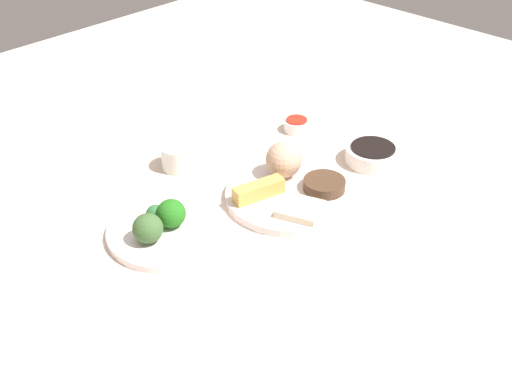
{
  "coord_description": "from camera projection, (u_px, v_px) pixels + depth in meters",
  "views": [
    {
      "loc": [
        -0.68,
        0.8,
        0.75
      ],
      "look_at": [
        0.02,
        0.07,
        0.06
      ],
      "focal_mm": 45.73,
      "sensor_mm": 36.0,
      "label": 1
    }
  ],
  "objects": [
    {
      "name": "soy_sauce_bowl_liquid",
      "position": [
        373.0,
        147.0,
        1.37
      ],
      "size": [
        0.09,
        0.09,
        0.0
      ],
      "primitive_type": "cylinder",
      "color": "black",
      "rests_on": "soy_sauce_bowl"
    },
    {
      "name": "broccoli_floret_1",
      "position": [
        171.0,
        213.0,
        1.17
      ],
      "size": [
        0.05,
        0.05,
        0.05
      ],
      "primitive_type": "sphere",
      "color": "#236E1B",
      "rests_on": "broccoli_plate"
    },
    {
      "name": "main_plate",
      "position": [
        291.0,
        196.0,
        1.27
      ],
      "size": [
        0.25,
        0.25,
        0.02
      ],
      "primitive_type": "cylinder",
      "color": "white",
      "rests_on": "tabletop"
    },
    {
      "name": "sauce_ramekin_sweet_and_sour_liquid",
      "position": [
        297.0,
        120.0,
        1.49
      ],
      "size": [
        0.05,
        0.05,
        0.0
      ],
      "primitive_type": "cylinder",
      "color": "red",
      "rests_on": "sauce_ramekin_sweet_and_sour"
    },
    {
      "name": "broccoli_floret_0",
      "position": [
        148.0,
        228.0,
        1.13
      ],
      "size": [
        0.05,
        0.05,
        0.05
      ],
      "primitive_type": "sphere",
      "color": "#3C5F30",
      "rests_on": "broccoli_plate"
    },
    {
      "name": "teacup",
      "position": [
        178.0,
        157.0,
        1.36
      ],
      "size": [
        0.07,
        0.07,
        0.05
      ],
      "primitive_type": "cylinder",
      "color": "silver",
      "rests_on": "tabletop"
    },
    {
      "name": "stir_fry_heap",
      "position": [
        324.0,
        185.0,
        1.27
      ],
      "size": [
        0.08,
        0.08,
        0.02
      ],
      "primitive_type": "cylinder",
      "color": "#4B3322",
      "rests_on": "main_plate"
    },
    {
      "name": "rice_scoop",
      "position": [
        284.0,
        160.0,
        1.3
      ],
      "size": [
        0.07,
        0.07,
        0.07
      ],
      "primitive_type": "sphere",
      "color": "tan",
      "rests_on": "main_plate"
    },
    {
      "name": "sauce_ramekin_sweet_and_sour",
      "position": [
        296.0,
        126.0,
        1.5
      ],
      "size": [
        0.06,
        0.06,
        0.03
      ],
      "primitive_type": "cylinder",
      "color": "white",
      "rests_on": "tabletop"
    },
    {
      "name": "crab_rangoon_wonton",
      "position": [
        300.0,
        209.0,
        1.21
      ],
      "size": [
        0.1,
        0.09,
        0.01
      ],
      "primitive_type": "cube",
      "rotation": [
        0.0,
        0.0,
        0.36
      ],
      "color": "beige",
      "rests_on": "main_plate"
    },
    {
      "name": "soy_sauce_bowl",
      "position": [
        372.0,
        155.0,
        1.38
      ],
      "size": [
        0.11,
        0.11,
        0.03
      ],
      "primitive_type": "cylinder",
      "color": "white",
      "rests_on": "tabletop"
    },
    {
      "name": "broccoli_plate",
      "position": [
        168.0,
        231.0,
        1.18
      ],
      "size": [
        0.22,
        0.22,
        0.01
      ],
      "primitive_type": "cylinder",
      "color": "white",
      "rests_on": "tabletop"
    },
    {
      "name": "broccoli_floret_2",
      "position": [
        156.0,
        214.0,
        1.18
      ],
      "size": [
        0.04,
        0.04,
        0.04
      ],
      "primitive_type": "sphere",
      "color": "#316B36",
      "rests_on": "broccoli_plate"
    },
    {
      "name": "spring_roll",
      "position": [
        259.0,
        190.0,
        1.24
      ],
      "size": [
        0.05,
        0.11,
        0.03
      ],
      "primitive_type": "cube",
      "rotation": [
        0.0,
        0.0,
        1.31
      ],
      "color": "gold",
      "rests_on": "main_plate"
    },
    {
      "name": "tabletop",
      "position": [
        289.0,
        203.0,
        1.28
      ],
      "size": [
        2.2,
        2.2,
        0.02
      ],
      "primitive_type": "cube",
      "color": "beige",
      "rests_on": "ground"
    }
  ]
}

